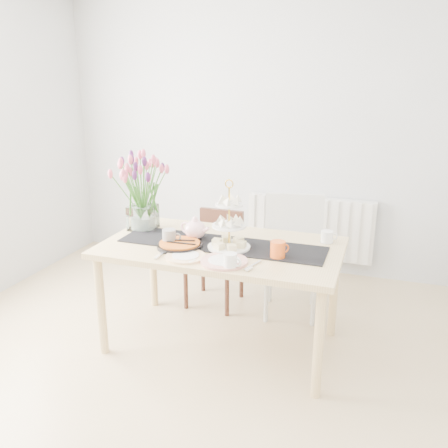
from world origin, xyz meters
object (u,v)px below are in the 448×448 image
(dining_table, at_px, (221,255))
(tulip_vase, at_px, (141,181))
(chair_brown, at_px, (217,250))
(mug_white, at_px, (230,261))
(tart_tin, at_px, (180,245))
(mug_orange, at_px, (278,250))
(radiator, at_px, (309,228))
(plate_left, at_px, (186,256))
(plate_right, at_px, (224,261))
(cream_jug, at_px, (327,237))
(chair_white, at_px, (293,245))
(mug_grey, at_px, (169,237))
(teapot, at_px, (195,230))
(cake_stand, at_px, (229,232))

(dining_table, xyz_separation_m, tulip_vase, (-0.67, 0.14, 0.44))
(chair_brown, height_order, mug_white, mug_white)
(tart_tin, xyz_separation_m, mug_orange, (0.66, 0.02, 0.04))
(radiator, xyz_separation_m, mug_orange, (0.05, -1.64, 0.36))
(plate_left, relative_size, plate_right, 0.87)
(cream_jug, relative_size, plate_left, 0.33)
(tulip_vase, relative_size, plate_right, 2.27)
(cream_jug, xyz_separation_m, plate_left, (-0.80, -0.57, -0.03))
(chair_white, height_order, mug_orange, chair_white)
(chair_white, xyz_separation_m, mug_grey, (-0.69, -0.82, 0.25))
(tulip_vase, bearing_deg, mug_grey, -37.59)
(mug_grey, bearing_deg, teapot, 29.24)
(tulip_vase, bearing_deg, mug_orange, -13.47)
(teapot, relative_size, tart_tin, 0.78)
(cream_jug, xyz_separation_m, tart_tin, (-0.91, -0.42, -0.02))
(plate_left, bearing_deg, cake_stand, 48.88)
(dining_table, height_order, mug_grey, mug_grey)
(mug_orange, distance_m, plate_left, 0.58)
(cake_stand, height_order, plate_right, cake_stand)
(plate_left, height_order, plate_right, plate_right)
(chair_white, bearing_deg, teapot, -139.49)
(cake_stand, xyz_separation_m, mug_white, (0.11, -0.32, -0.07))
(dining_table, height_order, tulip_vase, tulip_vase)
(plate_left, bearing_deg, plate_right, 0.00)
(mug_orange, bearing_deg, mug_grey, 135.49)
(chair_brown, relative_size, mug_white, 8.12)
(plate_left, bearing_deg, mug_grey, 137.68)
(cream_jug, bearing_deg, mug_white, -141.15)
(chair_brown, relative_size, mug_orange, 6.98)
(chair_brown, xyz_separation_m, plate_right, (0.39, -0.95, 0.31))
(mug_white, relative_size, plate_right, 0.33)
(cake_stand, bearing_deg, mug_grey, -171.66)
(mug_grey, distance_m, mug_white, 0.58)
(tulip_vase, height_order, mug_grey, tulip_vase)
(teapot, bearing_deg, tart_tin, -86.60)
(tart_tin, distance_m, mug_white, 0.49)
(chair_brown, bearing_deg, teapot, -82.70)
(cake_stand, xyz_separation_m, tart_tin, (-0.32, -0.08, -0.10))
(chair_brown, distance_m, plate_left, 1.01)
(radiator, distance_m, plate_left, 1.91)
(chair_white, distance_m, mug_white, 1.12)
(chair_white, height_order, plate_left, chair_white)
(dining_table, relative_size, plate_right, 5.49)
(chair_white, xyz_separation_m, plate_left, (-0.49, -1.00, 0.20))
(mug_grey, bearing_deg, tulip_vase, 120.97)
(tart_tin, distance_m, mug_grey, 0.10)
(tart_tin, relative_size, plate_left, 1.19)
(teapot, xyz_separation_m, plate_right, (0.33, -0.33, -0.07))
(cake_stand, relative_size, tart_tin, 1.36)
(radiator, xyz_separation_m, dining_table, (-0.36, -1.52, 0.22))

